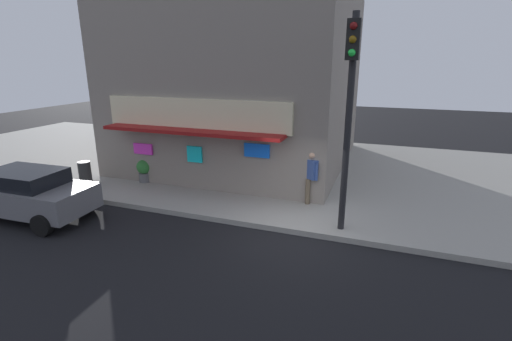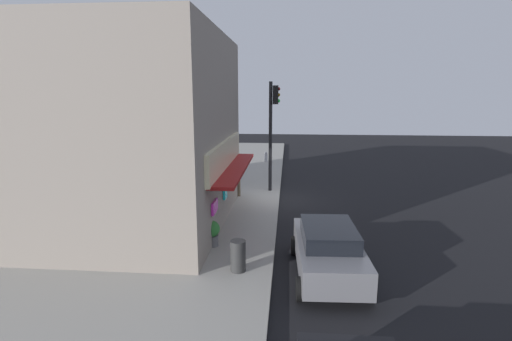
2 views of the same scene
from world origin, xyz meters
TOP-DOWN VIEW (x-y plane):
  - ground_plane at (0.00, 0.00)m, footprint 63.82×63.82m
  - sidewalk at (0.00, 6.14)m, footprint 42.55×12.28m
  - corner_building at (-4.04, 6.84)m, footprint 9.30×10.33m
  - traffic_light at (1.37, 0.44)m, footprint 0.32×0.58m
  - trash_can at (-8.30, 1.02)m, footprint 0.45×0.45m
  - pedestrian at (0.14, 2.17)m, footprint 0.52×0.44m
  - potted_plant_by_doorway at (-6.47, 2.17)m, footprint 0.57×0.57m
  - potted_plant_by_window at (-2.82, 2.50)m, footprint 0.53×0.53m
  - parked_car_grey at (-8.02, -1.63)m, footprint 4.22×2.16m

SIDE VIEW (x-z plane):
  - ground_plane at x=0.00m, z-range 0.00..0.00m
  - sidewalk at x=0.00m, z-range 0.00..0.17m
  - potted_plant_by_window at x=-2.82m, z-range 0.19..1.00m
  - trash_can at x=-8.30m, z-range 0.17..1.11m
  - potted_plant_by_doorway at x=-6.47m, z-range 0.21..1.10m
  - parked_car_grey at x=-8.02m, z-range 0.04..1.58m
  - pedestrian at x=0.14m, z-range 0.26..2.01m
  - traffic_light at x=1.37m, z-range 0.95..6.70m
  - corner_building at x=-4.04m, z-range 0.17..7.61m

